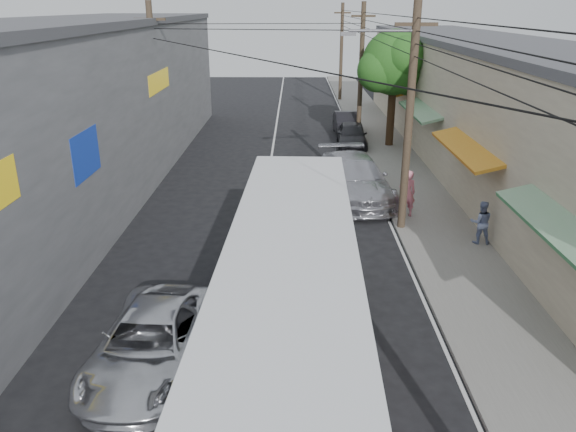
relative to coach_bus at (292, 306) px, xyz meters
name	(u,v)px	position (x,y,z in m)	size (l,w,h in m)	color
sidewalk	(402,175)	(5.30, 15.90, -1.77)	(3.00, 80.00, 0.12)	slate
building_right	(489,104)	(9.79, 17.90, 1.32)	(7.09, 40.00, 6.25)	beige
building_left	(70,107)	(-9.70, 13.89, 1.82)	(7.20, 36.00, 7.25)	gray
utility_poles	(335,89)	(1.92, 16.22, 2.30)	(11.80, 45.28, 8.00)	#473828
street_tree	(395,65)	(5.67, 21.91, 2.84)	(4.40, 4.00, 6.60)	#3F2B19
coach_bus	(292,306)	(0.00, 0.00, 0.00)	(3.13, 12.34, 3.53)	silver
jeepney	(151,343)	(-3.17, 0.35, -1.15)	(2.25, 4.88, 1.36)	silver
parked_suv	(354,178)	(2.60, 12.46, -0.93)	(2.51, 6.18, 1.79)	#AAAAB2
parked_car_mid	(352,135)	(3.40, 21.90, -1.13)	(1.66, 4.12, 1.40)	#232327
parked_car_far	(347,124)	(3.40, 25.01, -1.11)	(1.52, 4.36, 1.44)	black
pedestrian_near	(407,193)	(4.37, 10.01, -0.79)	(0.67, 0.44, 1.84)	pink
pedestrian_far	(481,222)	(6.40, 7.42, -0.95)	(0.73, 0.57, 1.51)	#808EBB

